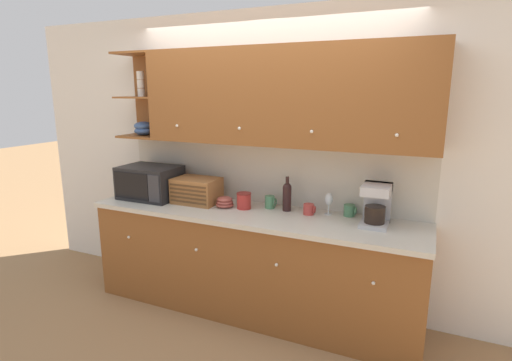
# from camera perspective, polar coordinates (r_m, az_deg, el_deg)

# --- Properties ---
(ground_plane) EXTENTS (24.00, 24.00, 0.00)m
(ground_plane) POSITION_cam_1_polar(r_m,az_deg,el_deg) (4.02, 1.34, -15.75)
(ground_plane) COLOR #9E754C
(wall_back) EXTENTS (5.26, 0.06, 2.60)m
(wall_back) POSITION_cam_1_polar(r_m,az_deg,el_deg) (3.62, 1.63, 2.88)
(wall_back) COLOR white
(wall_back) RESTS_ON ground_plane
(counter_unit) EXTENTS (2.88, 0.66, 0.91)m
(counter_unit) POSITION_cam_1_polar(r_m,az_deg,el_deg) (3.56, -0.64, -11.51)
(counter_unit) COLOR brown
(counter_unit) RESTS_ON ground_plane
(backsplash_panel) EXTENTS (2.86, 0.01, 0.56)m
(backsplash_panel) POSITION_cam_1_polar(r_m,az_deg,el_deg) (3.60, 1.40, 1.12)
(backsplash_panel) COLOR beige
(backsplash_panel) RESTS_ON counter_unit
(upper_cabinets) EXTENTS (2.86, 0.36, 0.79)m
(upper_cabinets) POSITION_cam_1_polar(r_m,az_deg,el_deg) (3.32, 3.09, 11.84)
(upper_cabinets) COLOR brown
(upper_cabinets) RESTS_ON backsplash_panel
(microwave) EXTENTS (0.54, 0.40, 0.31)m
(microwave) POSITION_cam_1_polar(r_m,az_deg,el_deg) (3.93, -14.89, -0.24)
(microwave) COLOR black
(microwave) RESTS_ON counter_unit
(bread_box) EXTENTS (0.40, 0.29, 0.23)m
(bread_box) POSITION_cam_1_polar(r_m,az_deg,el_deg) (3.68, -8.46, -1.42)
(bread_box) COLOR #996033
(bread_box) RESTS_ON counter_unit
(bowl_stack_on_counter) EXTENTS (0.16, 0.16, 0.09)m
(bowl_stack_on_counter) POSITION_cam_1_polar(r_m,az_deg,el_deg) (3.53, -4.48, -3.10)
(bowl_stack_on_counter) COLOR #9E473D
(bowl_stack_on_counter) RESTS_ON counter_unit
(storage_canister) EXTENTS (0.13, 0.13, 0.14)m
(storage_canister) POSITION_cam_1_polar(r_m,az_deg,el_deg) (3.47, -1.74, -2.91)
(storage_canister) COLOR #B22D28
(storage_canister) RESTS_ON counter_unit
(mug_blue_second) EXTENTS (0.10, 0.08, 0.11)m
(mug_blue_second) POSITION_cam_1_polar(r_m,az_deg,el_deg) (3.49, 2.03, -3.09)
(mug_blue_second) COLOR #4C845B
(mug_blue_second) RESTS_ON counter_unit
(wine_bottle) EXTENTS (0.07, 0.07, 0.30)m
(wine_bottle) POSITION_cam_1_polar(r_m,az_deg,el_deg) (3.41, 4.46, -2.14)
(wine_bottle) COLOR black
(wine_bottle) RESTS_ON counter_unit
(mug_patterned_third) EXTENTS (0.10, 0.09, 0.09)m
(mug_patterned_third) POSITION_cam_1_polar(r_m,az_deg,el_deg) (3.35, 7.57, -4.09)
(mug_patterned_third) COLOR #B73D38
(mug_patterned_third) RESTS_ON counter_unit
(wine_glass) EXTENTS (0.07, 0.07, 0.18)m
(wine_glass) POSITION_cam_1_polar(r_m,az_deg,el_deg) (3.35, 10.36, -2.75)
(wine_glass) COLOR silver
(wine_glass) RESTS_ON counter_unit
(mug) EXTENTS (0.10, 0.09, 0.10)m
(mug) POSITION_cam_1_polar(r_m,az_deg,el_deg) (3.36, 13.24, -4.18)
(mug) COLOR #4C845B
(mug) RESTS_ON counter_unit
(coffee_maker) EXTENTS (0.20, 0.27, 0.32)m
(coffee_maker) POSITION_cam_1_polar(r_m,az_deg,el_deg) (3.18, 16.79, -3.22)
(coffee_maker) COLOR #B7B7BC
(coffee_maker) RESTS_ON counter_unit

